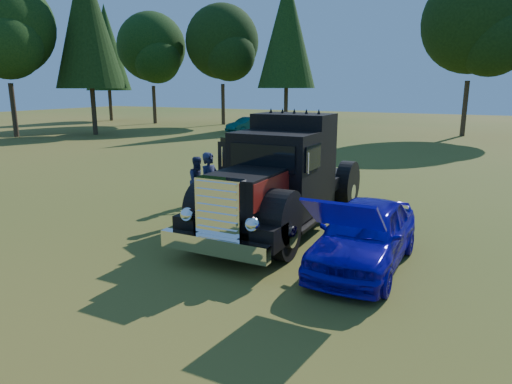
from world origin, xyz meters
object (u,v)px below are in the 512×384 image
object	(u,v)px
diamond_t_truck	(280,181)
hotrod_coupe	(365,234)
spectator_near	(210,185)
distant_teal_car	(247,125)
spectator_far	(199,181)

from	to	relation	value
diamond_t_truck	hotrod_coupe	bearing A→B (deg)	-31.37
spectator_near	distant_teal_car	bearing A→B (deg)	35.68
diamond_t_truck	spectator_near	xyz separation A→B (m)	(-2.25, 0.09, -0.33)
spectator_near	distant_teal_car	size ratio (longest dim) A/B	0.50
spectator_near	spectator_far	world-z (taller)	spectator_near
spectator_far	distant_teal_car	bearing A→B (deg)	54.57
hotrod_coupe	spectator_near	world-z (taller)	spectator_near
diamond_t_truck	spectator_far	world-z (taller)	diamond_t_truck
diamond_t_truck	hotrod_coupe	distance (m)	3.18
hotrod_coupe	spectator_near	bearing A→B (deg)	160.77
diamond_t_truck	spectator_near	distance (m)	2.28
hotrod_coupe	spectator_far	distance (m)	6.51
distant_teal_car	hotrod_coupe	bearing A→B (deg)	-39.50
diamond_t_truck	spectator_far	size ratio (longest dim) A/B	4.56
spectator_far	diamond_t_truck	bearing A→B (deg)	-76.95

